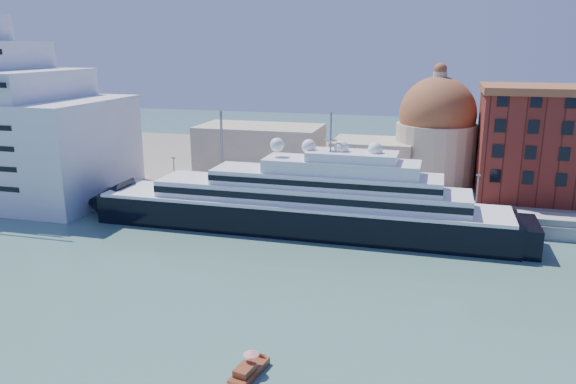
% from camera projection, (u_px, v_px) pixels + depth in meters
% --- Properties ---
extents(ground, '(400.00, 400.00, 0.00)m').
position_uv_depth(ground, '(268.00, 280.00, 81.93)').
color(ground, '#39625B').
rests_on(ground, ground).
extents(quay, '(180.00, 10.00, 2.50)m').
position_uv_depth(quay, '(318.00, 208.00, 113.33)').
color(quay, gray).
rests_on(quay, ground).
extents(land, '(260.00, 72.00, 2.00)m').
position_uv_depth(land, '(350.00, 168.00, 151.64)').
color(land, slate).
rests_on(land, ground).
extents(quay_fence, '(180.00, 0.10, 1.20)m').
position_uv_depth(quay_fence, '(313.00, 205.00, 108.66)').
color(quay_fence, slate).
rests_on(quay_fence, quay).
extents(superyacht, '(85.94, 11.91, 25.68)m').
position_uv_depth(superyacht, '(286.00, 206.00, 103.20)').
color(superyacht, black).
rests_on(superyacht, ground).
extents(service_barge, '(12.59, 7.72, 2.69)m').
position_uv_depth(service_barge, '(40.00, 207.00, 115.73)').
color(service_barge, white).
rests_on(service_barge, ground).
extents(water_taxi, '(2.88, 6.00, 2.73)m').
position_uv_depth(water_taxi, '(249.00, 370.00, 57.93)').
color(water_taxi, maroon).
rests_on(water_taxi, ground).
extents(church, '(66.00, 18.00, 25.50)m').
position_uv_depth(church, '(367.00, 143.00, 131.36)').
color(church, beige).
rests_on(church, land).
extents(lamp_posts, '(120.80, 2.40, 18.00)m').
position_uv_depth(lamp_posts, '(255.00, 165.00, 112.76)').
color(lamp_posts, slate).
rests_on(lamp_posts, quay).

